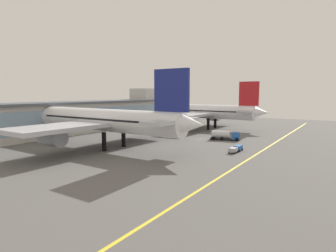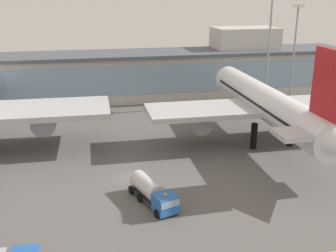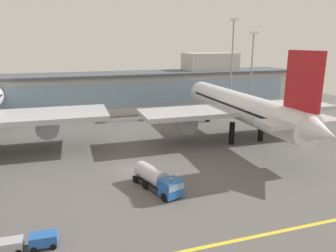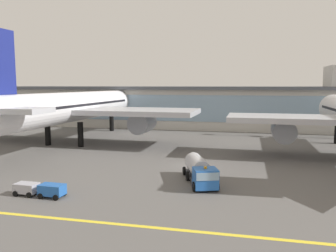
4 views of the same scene
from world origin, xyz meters
name	(u,v)px [view 1 (image 1 of 4)]	position (x,y,z in m)	size (l,w,h in m)	color
ground_plane	(199,139)	(0.00, 0.00, 0.00)	(180.00, 180.00, 0.00)	#5B5956
taxiway_centreline_stripe	(270,146)	(0.00, -22.00, 0.01)	(144.00, 0.50, 0.01)	yellow
terminal_building	(102,114)	(1.95, 44.82, 6.19)	(121.56, 14.00, 16.58)	beige
airliner_near_left	(104,121)	(-26.58, 14.66, 7.22)	(50.57, 59.37, 19.78)	black
airliner_near_right	(205,112)	(25.54, 10.01, 6.83)	(41.89, 50.25, 18.68)	black
fuel_tanker_truck	(226,135)	(2.38, -8.16, 1.51)	(5.42, 9.34, 2.90)	black
baggage_tug_near	(236,149)	(-13.42, -16.93, 0.79)	(5.65, 1.89, 1.40)	black
apron_light_mast_west	(178,92)	(42.32, 33.17, 14.95)	(1.80, 1.80, 22.71)	gray
apron_light_mast_centre	(170,88)	(36.36, 33.99, 16.91)	(1.80, 1.80, 26.26)	gray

